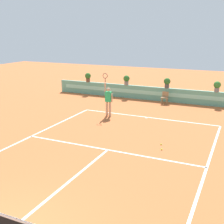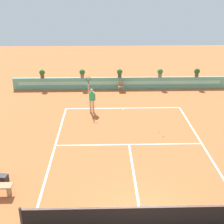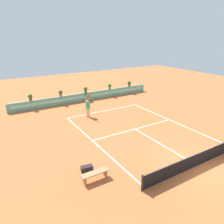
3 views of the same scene
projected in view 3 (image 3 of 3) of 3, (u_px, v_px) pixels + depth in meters
ground_plane at (138, 131)px, 18.12m from camera, size 60.00×60.00×0.00m
court_lines at (133, 128)px, 18.69m from camera, size 8.32×11.94×0.01m
net at (198, 158)px, 13.12m from camera, size 8.92×0.10×1.00m
back_wall_barrier at (86, 97)px, 26.29m from camera, size 18.00×0.21×1.00m
ball_kid_chair at (89, 98)px, 25.74m from camera, size 0.44×0.44×0.85m
bench_courtside at (95, 174)px, 11.85m from camera, size 1.60×0.44×0.51m
gear_bag at (87, 169)px, 12.68m from camera, size 0.75×0.48×0.36m
tennis_player at (88, 107)px, 20.82m from camera, size 0.62×0.24×2.58m
tennis_ball_near_baseline at (147, 120)px, 20.22m from camera, size 0.07×0.07×0.07m
tennis_ball_mid_court at (142, 119)px, 20.59m from camera, size 0.07×0.07×0.07m
potted_plant_far_left at (30, 97)px, 22.81m from camera, size 0.48×0.48×0.72m
potted_plant_left at (61, 93)px, 24.44m from camera, size 0.48×0.48×0.72m
potted_plant_far_right at (129, 83)px, 29.16m from camera, size 0.48×0.48×0.72m
potted_plant_right at (110, 86)px, 27.63m from camera, size 0.48×0.48×0.72m
potted_plant_centre at (86, 89)px, 25.97m from camera, size 0.48×0.48×0.72m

